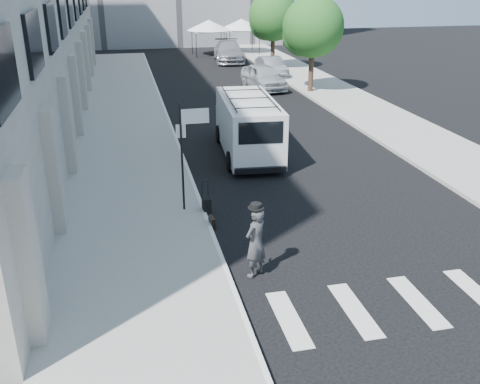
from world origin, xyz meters
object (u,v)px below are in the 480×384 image
parked_car_a (264,77)px  parked_car_b (271,67)px  briefcase (212,222)px  businessman (256,242)px  cargo_van (247,125)px  suitcase (207,206)px  parked_car_c (229,52)px

parked_car_a → parked_car_b: bearing=60.8°
briefcase → businessman: bearing=-82.6°
businessman → cargo_van: cargo_van is taller
suitcase → briefcase: bearing=-92.6°
businessman → parked_car_a: 23.79m
suitcase → parked_car_a: parked_car_a is taller
businessman → suitcase: 4.10m
suitcase → parked_car_a: size_ratio=0.23×
cargo_van → parked_car_c: size_ratio=1.09×
briefcase → cargo_van: size_ratio=0.07×
suitcase → cargo_van: 6.49m
cargo_van → parked_car_a: size_ratio=1.37×
briefcase → parked_car_c: (6.97, 32.01, 0.69)m
briefcase → parked_car_c: 32.77m
briefcase → parked_car_c: bearing=73.4°
businessman → suitcase: (-0.62, 3.99, -0.66)m
parked_car_b → parked_car_c: parked_car_c is taller
parked_car_c → cargo_van: bearing=-93.1°
businessman → briefcase: 3.15m
parked_car_b → parked_car_c: size_ratio=0.72×
parked_car_b → suitcase: bearing=-111.4°
suitcase → parked_car_b: 25.01m
businessman → parked_car_a: bearing=-141.9°
parked_car_a → parked_car_c: parked_car_c is taller
briefcase → cargo_van: (2.72, 6.82, 1.07)m
parked_car_a → parked_car_c: bearing=82.3°
businessman → parked_car_b: (8.08, 27.44, -0.25)m
cargo_van → parked_car_c: (4.26, 25.19, -0.37)m
cargo_van → parked_car_c: 25.55m
businessman → suitcase: bearing=-117.8°
parked_car_b → cargo_van: bearing=-109.8°
businessman → briefcase: size_ratio=4.30×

